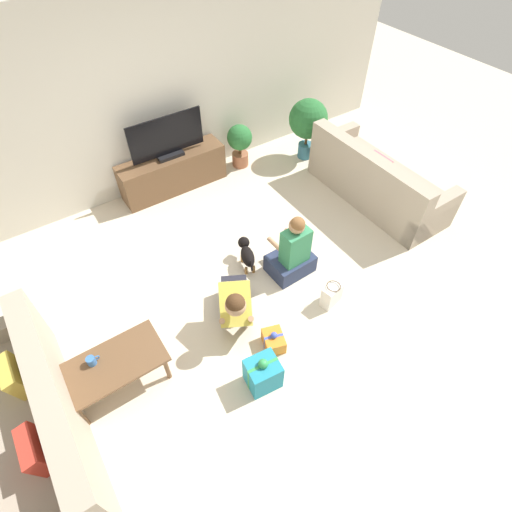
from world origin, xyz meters
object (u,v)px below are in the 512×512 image
(sofa_right, at_px, (376,182))
(gift_bag_a, at_px, (332,295))
(sofa_left, at_px, (33,427))
(potted_plant_corner_right, at_px, (308,121))
(gift_box_b, at_px, (263,373))
(mug, at_px, (92,361))
(potted_plant_back_right, at_px, (240,142))
(coffee_table, at_px, (114,366))
(tv_console, at_px, (173,172))
(dog, at_px, (247,253))
(person_kneeling, at_px, (235,302))
(person_sitting, at_px, (292,253))
(gift_box_a, at_px, (274,341))
(tv, at_px, (167,140))

(sofa_right, distance_m, gift_bag_a, 2.06)
(sofa_left, bearing_deg, potted_plant_corner_right, 114.90)
(gift_box_b, xyz_separation_m, mug, (-1.30, 0.86, 0.28))
(potted_plant_back_right, height_order, gift_box_b, potted_plant_back_right)
(coffee_table, distance_m, mug, 0.20)
(sofa_right, height_order, tv_console, sofa_right)
(dog, relative_size, mug, 4.19)
(person_kneeling, xyz_separation_m, person_sitting, (0.94, 0.23, -0.02))
(coffee_table, height_order, gift_box_a, coffee_table)
(dog, relative_size, gift_bag_a, 1.62)
(person_kneeling, bearing_deg, gift_box_a, -43.25)
(tv_console, bearing_deg, person_kneeling, -101.12)
(tv_console, distance_m, gift_box_b, 3.35)
(tv_console, xyz_separation_m, tv, (0.00, 0.00, 0.54))
(gift_box_a, xyz_separation_m, gift_box_b, (-0.33, -0.27, 0.09))
(gift_box_b, bearing_deg, mug, 146.52)
(sofa_left, relative_size, person_sitting, 2.30)
(person_sitting, distance_m, gift_box_b, 1.49)
(coffee_table, distance_m, potted_plant_corner_right, 4.47)
(dog, height_order, gift_bag_a, gift_bag_a)
(person_kneeling, height_order, gift_box_a, person_kneeling)
(sofa_right, relative_size, tv_console, 1.34)
(potted_plant_corner_right, xyz_separation_m, person_kneeling, (-2.62, -2.08, -0.29))
(coffee_table, relative_size, potted_plant_corner_right, 0.98)
(mug, bearing_deg, tv, 50.93)
(person_sitting, bearing_deg, tv, -80.66)
(person_kneeling, height_order, gift_box_b, person_kneeling)
(potted_plant_back_right, height_order, mug, potted_plant_back_right)
(sofa_right, bearing_deg, coffee_table, 99.51)
(sofa_left, bearing_deg, tv_console, 135.49)
(potted_plant_back_right, distance_m, dog, 2.14)
(person_kneeling, relative_size, dog, 1.57)
(dog, bearing_deg, gift_bag_a, 133.61)
(tv_console, height_order, gift_bag_a, tv_console)
(potted_plant_back_right, relative_size, person_sitting, 0.76)
(potted_plant_corner_right, bearing_deg, gift_box_b, -134.55)
(coffee_table, bearing_deg, gift_box_a, -18.25)
(gift_box_a, bearing_deg, gift_box_b, -140.11)
(gift_bag_a, bearing_deg, tv, 100.26)
(gift_bag_a, bearing_deg, potted_plant_back_right, 78.22)
(tv_console, distance_m, mug, 3.12)
(sofa_left, height_order, gift_box_b, sofa_left)
(sofa_right, xyz_separation_m, mug, (-4.24, -0.59, 0.16))
(coffee_table, xyz_separation_m, potted_plant_back_right, (2.95, 2.47, 0.05))
(sofa_left, xyz_separation_m, tv, (2.59, 2.64, 0.51))
(sofa_left, height_order, person_sitting, person_sitting)
(tv, xyz_separation_m, dog, (0.06, -1.89, -0.62))
(potted_plant_corner_right, relative_size, gift_bag_a, 3.12)
(potted_plant_back_right, distance_m, gift_box_a, 3.32)
(potted_plant_back_right, relative_size, gift_box_b, 1.62)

